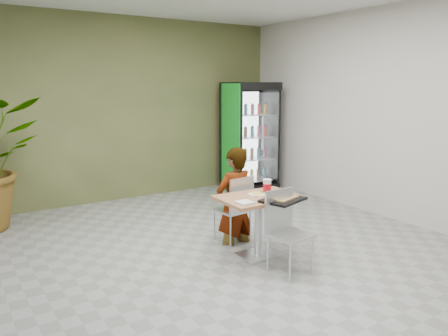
{
  "coord_description": "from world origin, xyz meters",
  "views": [
    {
      "loc": [
        -2.67,
        -3.93,
        2.04
      ],
      "look_at": [
        0.25,
        0.61,
        1.0
      ],
      "focal_mm": 35.0,
      "sensor_mm": 36.0,
      "label": 1
    }
  ],
  "objects_px": {
    "dining_table": "(259,214)",
    "soda_cup": "(267,187)",
    "chair_near": "(285,224)",
    "chair_far": "(237,204)",
    "beverage_fridge": "(251,137)",
    "seated_woman": "(234,206)",
    "cafeteria_tray": "(283,200)"
  },
  "relations": [
    {
      "from": "dining_table",
      "to": "soda_cup",
      "type": "bearing_deg",
      "value": 13.87
    },
    {
      "from": "soda_cup",
      "to": "chair_near",
      "type": "bearing_deg",
      "value": -105.13
    },
    {
      "from": "chair_near",
      "to": "chair_far",
      "type": "bearing_deg",
      "value": 83.66
    },
    {
      "from": "soda_cup",
      "to": "beverage_fridge",
      "type": "xyz_separation_m",
      "value": [
        1.81,
        2.82,
        0.2
      ]
    },
    {
      "from": "seated_woman",
      "to": "beverage_fridge",
      "type": "height_order",
      "value": "beverage_fridge"
    },
    {
      "from": "seated_woman",
      "to": "beverage_fridge",
      "type": "distance_m",
      "value": 3.02
    },
    {
      "from": "seated_woman",
      "to": "cafeteria_tray",
      "type": "bearing_deg",
      "value": 86.88
    },
    {
      "from": "chair_far",
      "to": "seated_woman",
      "type": "bearing_deg",
      "value": -82.79
    },
    {
      "from": "chair_near",
      "to": "beverage_fridge",
      "type": "height_order",
      "value": "beverage_fridge"
    },
    {
      "from": "chair_far",
      "to": "soda_cup",
      "type": "relative_size",
      "value": 4.94
    },
    {
      "from": "soda_cup",
      "to": "beverage_fridge",
      "type": "height_order",
      "value": "beverage_fridge"
    },
    {
      "from": "dining_table",
      "to": "beverage_fridge",
      "type": "height_order",
      "value": "beverage_fridge"
    },
    {
      "from": "chair_far",
      "to": "cafeteria_tray",
      "type": "xyz_separation_m",
      "value": [
        0.04,
        -0.86,
        0.25
      ]
    },
    {
      "from": "dining_table",
      "to": "seated_woman",
      "type": "relative_size",
      "value": 0.61
    },
    {
      "from": "cafeteria_tray",
      "to": "chair_near",
      "type": "bearing_deg",
      "value": -121.38
    },
    {
      "from": "cafeteria_tray",
      "to": "beverage_fridge",
      "type": "height_order",
      "value": "beverage_fridge"
    },
    {
      "from": "dining_table",
      "to": "beverage_fridge",
      "type": "xyz_separation_m",
      "value": [
        1.96,
        2.86,
        0.5
      ]
    },
    {
      "from": "dining_table",
      "to": "seated_woman",
      "type": "distance_m",
      "value": 0.59
    },
    {
      "from": "soda_cup",
      "to": "cafeteria_tray",
      "type": "xyz_separation_m",
      "value": [
        -0.05,
        -0.35,
        -0.07
      ]
    },
    {
      "from": "chair_near",
      "to": "seated_woman",
      "type": "height_order",
      "value": "seated_woman"
    },
    {
      "from": "chair_far",
      "to": "beverage_fridge",
      "type": "xyz_separation_m",
      "value": [
        1.9,
        2.32,
        0.52
      ]
    },
    {
      "from": "cafeteria_tray",
      "to": "beverage_fridge",
      "type": "distance_m",
      "value": 3.69
    },
    {
      "from": "chair_far",
      "to": "chair_near",
      "type": "bearing_deg",
      "value": 81.22
    },
    {
      "from": "dining_table",
      "to": "beverage_fridge",
      "type": "distance_m",
      "value": 3.51
    },
    {
      "from": "dining_table",
      "to": "cafeteria_tray",
      "type": "bearing_deg",
      "value": -72.04
    },
    {
      "from": "chair_near",
      "to": "cafeteria_tray",
      "type": "distance_m",
      "value": 0.28
    },
    {
      "from": "soda_cup",
      "to": "beverage_fridge",
      "type": "bearing_deg",
      "value": 57.27
    },
    {
      "from": "soda_cup",
      "to": "seated_woman",
      "type": "bearing_deg",
      "value": 99.98
    },
    {
      "from": "seated_woman",
      "to": "soda_cup",
      "type": "height_order",
      "value": "seated_woman"
    },
    {
      "from": "chair_far",
      "to": "soda_cup",
      "type": "bearing_deg",
      "value": 93.45
    },
    {
      "from": "chair_far",
      "to": "chair_near",
      "type": "height_order",
      "value": "chair_near"
    },
    {
      "from": "chair_near",
      "to": "seated_woman",
      "type": "relative_size",
      "value": 0.58
    }
  ]
}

